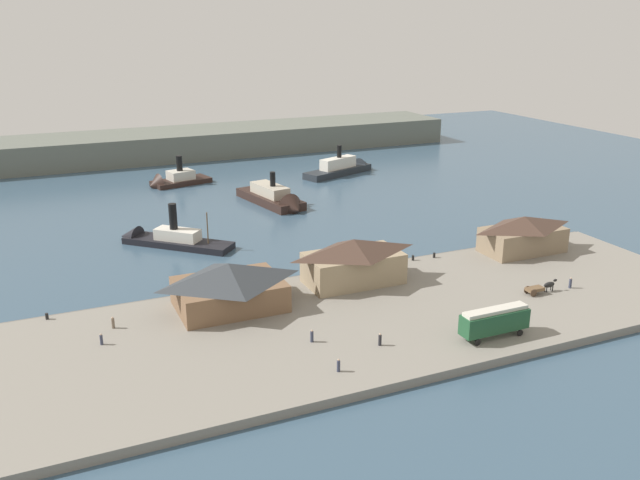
# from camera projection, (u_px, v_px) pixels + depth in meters

# --- Properties ---
(ground_plane) EXTENTS (320.00, 320.00, 0.00)m
(ground_plane) POSITION_uv_depth(u_px,v_px,m) (316.00, 271.00, 115.81)
(ground_plane) COLOR #385166
(quay_promenade) EXTENTS (110.00, 36.00, 1.20)m
(quay_promenade) POSITION_uv_depth(u_px,v_px,m) (377.00, 317.00, 96.52)
(quay_promenade) COLOR gray
(quay_promenade) RESTS_ON ground
(seawall_edge) EXTENTS (110.00, 0.80, 1.00)m
(seawall_edge) POSITION_uv_depth(u_px,v_px,m) (325.00, 275.00, 112.53)
(seawall_edge) COLOR #666159
(seawall_edge) RESTS_ON ground
(ferry_shed_central_terminal) EXTENTS (15.50, 11.46, 6.83)m
(ferry_shed_central_terminal) POSITION_uv_depth(u_px,v_px,m) (229.00, 285.00, 97.27)
(ferry_shed_central_terminal) COLOR brown
(ferry_shed_central_terminal) RESTS_ON quay_promenade
(ferry_shed_customs_shed) EXTENTS (15.48, 8.48, 7.28)m
(ferry_shed_customs_shed) POSITION_uv_depth(u_px,v_px,m) (353.00, 261.00, 106.35)
(ferry_shed_customs_shed) COLOR #998466
(ferry_shed_customs_shed) RESTS_ON quay_promenade
(ferry_shed_west_terminal) EXTENTS (14.94, 7.93, 6.64)m
(ferry_shed_west_terminal) POSITION_uv_depth(u_px,v_px,m) (523.00, 234.00, 120.61)
(ferry_shed_west_terminal) COLOR #847056
(ferry_shed_west_terminal) RESTS_ON quay_promenade
(street_tram) EXTENTS (9.77, 2.62, 4.11)m
(street_tram) POSITION_uv_depth(u_px,v_px,m) (495.00, 320.00, 88.39)
(street_tram) COLOR #1E4C2D
(street_tram) RESTS_ON quay_promenade
(horse_cart) EXTENTS (5.67, 1.57, 1.87)m
(horse_cart) POSITION_uv_depth(u_px,v_px,m) (540.00, 287.00, 103.04)
(horse_cart) COLOR brown
(horse_cart) RESTS_ON quay_promenade
(pedestrian_by_tram) EXTENTS (0.43, 0.43, 1.72)m
(pedestrian_by_tram) POSITION_uv_depth(u_px,v_px,m) (380.00, 340.00, 86.60)
(pedestrian_by_tram) COLOR #232328
(pedestrian_by_tram) RESTS_ON quay_promenade
(pedestrian_near_east_shed) EXTENTS (0.44, 0.44, 1.76)m
(pedestrian_near_east_shed) POSITION_uv_depth(u_px,v_px,m) (570.00, 283.00, 105.01)
(pedestrian_near_east_shed) COLOR #33384C
(pedestrian_near_east_shed) RESTS_ON quay_promenade
(pedestrian_near_west_shed) EXTENTS (0.39, 0.39, 1.58)m
(pedestrian_near_west_shed) POSITION_uv_depth(u_px,v_px,m) (101.00, 340.00, 86.83)
(pedestrian_near_west_shed) COLOR #33384C
(pedestrian_near_west_shed) RESTS_ON quay_promenade
(pedestrian_at_waters_edge) EXTENTS (0.41, 0.41, 1.67)m
(pedestrian_at_waters_edge) POSITION_uv_depth(u_px,v_px,m) (338.00, 366.00, 80.22)
(pedestrian_at_waters_edge) COLOR #33384C
(pedestrian_at_waters_edge) RESTS_ON quay_promenade
(pedestrian_near_cart) EXTENTS (0.42, 0.42, 1.70)m
(pedestrian_near_cart) POSITION_uv_depth(u_px,v_px,m) (113.00, 323.00, 91.42)
(pedestrian_near_cart) COLOR #6B5B4C
(pedestrian_near_cart) RESTS_ON quay_promenade
(pedestrian_walking_east) EXTENTS (0.43, 0.43, 1.74)m
(pedestrian_walking_east) POSITION_uv_depth(u_px,v_px,m) (312.00, 336.00, 87.54)
(pedestrian_walking_east) COLOR #33384C
(pedestrian_walking_east) RESTS_ON quay_promenade
(mooring_post_center_east) EXTENTS (0.44, 0.44, 0.90)m
(mooring_post_center_east) POSITION_uv_depth(u_px,v_px,m) (413.00, 258.00, 117.14)
(mooring_post_center_east) COLOR black
(mooring_post_center_east) RESTS_ON quay_promenade
(mooring_post_west) EXTENTS (0.44, 0.44, 0.90)m
(mooring_post_west) POSITION_uv_depth(u_px,v_px,m) (47.00, 316.00, 94.22)
(mooring_post_west) COLOR black
(mooring_post_west) RESTS_ON quay_promenade
(mooring_post_east) EXTENTS (0.44, 0.44, 0.90)m
(mooring_post_east) POSITION_uv_depth(u_px,v_px,m) (434.00, 255.00, 118.43)
(mooring_post_east) COLOR black
(mooring_post_east) RESTS_ON quay_promenade
(mooring_post_center_west) EXTENTS (0.44, 0.44, 0.90)m
(mooring_post_center_west) POSITION_uv_depth(u_px,v_px,m) (557.00, 235.00, 129.71)
(mooring_post_center_west) COLOR black
(mooring_post_center_west) RESTS_ON quay_promenade
(ferry_near_quay) EXTENTS (17.33, 10.02, 9.90)m
(ferry_near_quay) POSITION_uv_depth(u_px,v_px,m) (173.00, 181.00, 174.35)
(ferry_near_quay) COLOR black
(ferry_near_quay) RESTS_ON ground
(ferry_approaching_west) EXTENTS (20.74, 19.90, 10.11)m
(ferry_approaching_west) POSITION_uv_depth(u_px,v_px,m) (163.00, 239.00, 128.94)
(ferry_approaching_west) COLOR black
(ferry_approaching_west) RESTS_ON ground
(ferry_outer_harbor) EXTENTS (24.31, 13.60, 9.80)m
(ferry_outer_harbor) POSITION_uv_depth(u_px,v_px,m) (344.00, 168.00, 187.65)
(ferry_outer_harbor) COLOR #23282D
(ferry_outer_harbor) RESTS_ON ground
(ferry_mid_harbor) EXTENTS (10.76, 23.66, 9.86)m
(ferry_mid_harbor) POSITION_uv_depth(u_px,v_px,m) (276.00, 199.00, 155.43)
(ferry_mid_harbor) COLOR black
(ferry_mid_harbor) RESTS_ON ground
(far_headland) EXTENTS (180.00, 24.00, 8.00)m
(far_headland) POSITION_uv_depth(u_px,v_px,m) (177.00, 144.00, 210.07)
(far_headland) COLOR #60665B
(far_headland) RESTS_ON ground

